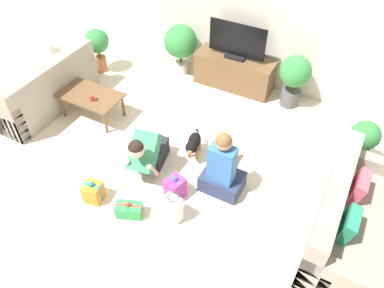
% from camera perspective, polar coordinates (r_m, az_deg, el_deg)
% --- Properties ---
extents(ground_plane, '(16.00, 16.00, 0.00)m').
position_cam_1_polar(ground_plane, '(5.12, -4.72, -4.30)').
color(ground_plane, beige).
extents(wall_back, '(8.40, 0.06, 2.60)m').
position_cam_1_polar(wall_back, '(6.29, 7.96, 20.12)').
color(wall_back, beige).
rests_on(wall_back, ground_plane).
extents(sofa_left, '(0.85, 1.78, 0.83)m').
position_cam_1_polar(sofa_left, '(6.46, -21.69, 7.66)').
color(sofa_left, gray).
rests_on(sofa_left, ground_plane).
extents(sofa_right, '(0.85, 1.78, 0.83)m').
position_cam_1_polar(sofa_right, '(4.61, 23.25, -10.87)').
color(sofa_right, gray).
rests_on(sofa_right, ground_plane).
extents(coffee_table, '(0.95, 0.57, 0.42)m').
position_cam_1_polar(coffee_table, '(5.94, -15.20, 6.92)').
color(coffee_table, brown).
rests_on(coffee_table, ground_plane).
extents(tv_console, '(1.33, 0.47, 0.56)m').
position_cam_1_polar(tv_console, '(6.51, 6.45, 10.87)').
color(tv_console, brown).
rests_on(tv_console, ground_plane).
extents(tv, '(0.96, 0.20, 0.59)m').
position_cam_1_polar(tv, '(6.23, 6.86, 15.02)').
color(tv, black).
rests_on(tv, tv_console).
extents(potted_plant_corner_right, '(0.39, 0.39, 0.73)m').
position_cam_1_polar(potted_plant_corner_right, '(5.40, 24.54, 0.30)').
color(potted_plant_corner_right, '#336B84').
rests_on(potted_plant_corner_right, ground_plane).
extents(potted_plant_back_left, '(0.57, 0.57, 0.90)m').
position_cam_1_polar(potted_plant_back_left, '(6.69, -1.77, 15.11)').
color(potted_plant_back_left, beige).
rests_on(potted_plant_back_left, ground_plane).
extents(potted_plant_corner_left, '(0.42, 0.42, 0.80)m').
position_cam_1_polar(potted_plant_corner_left, '(6.96, -14.22, 14.49)').
color(potted_plant_corner_left, '#A36042').
rests_on(potted_plant_corner_left, ground_plane).
extents(potted_plant_back_right, '(0.49, 0.49, 0.87)m').
position_cam_1_polar(potted_plant_back_right, '(6.10, 15.34, 9.93)').
color(potted_plant_back_right, '#4C4C51').
rests_on(potted_plant_back_right, ground_plane).
extents(person_kneeling, '(0.46, 0.84, 0.81)m').
position_cam_1_polar(person_kneeling, '(4.89, -6.84, -1.27)').
color(person_kneeling, '#23232D').
rests_on(person_kneeling, ground_plane).
extents(person_sitting, '(0.52, 0.48, 0.99)m').
position_cam_1_polar(person_sitting, '(4.65, 4.65, -3.92)').
color(person_sitting, '#283351').
rests_on(person_sitting, ground_plane).
extents(dog, '(0.25, 0.51, 0.37)m').
position_cam_1_polar(dog, '(5.14, 0.23, 0.10)').
color(dog, black).
rests_on(dog, ground_plane).
extents(gift_box_a, '(0.25, 0.25, 0.33)m').
position_cam_1_polar(gift_box_a, '(4.86, -14.82, -7.09)').
color(gift_box_a, orange).
rests_on(gift_box_a, ground_plane).
extents(gift_box_b, '(0.36, 0.28, 0.24)m').
position_cam_1_polar(gift_box_b, '(4.66, -9.57, -9.86)').
color(gift_box_b, '#2D934C').
rests_on(gift_box_b, ground_plane).
extents(gift_box_c, '(0.26, 0.27, 0.36)m').
position_cam_1_polar(gift_box_c, '(4.73, -2.58, -6.66)').
color(gift_box_c, '#CC3389').
rests_on(gift_box_c, ground_plane).
extents(gift_bag_a, '(0.22, 0.15, 0.42)m').
position_cam_1_polar(gift_bag_a, '(4.48, -2.84, -9.71)').
color(gift_bag_a, white).
rests_on(gift_bag_a, ground_plane).
extents(mug, '(0.12, 0.08, 0.09)m').
position_cam_1_polar(mug, '(5.76, -15.00, 6.81)').
color(mug, '#B23D38').
rests_on(mug, coffee_table).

